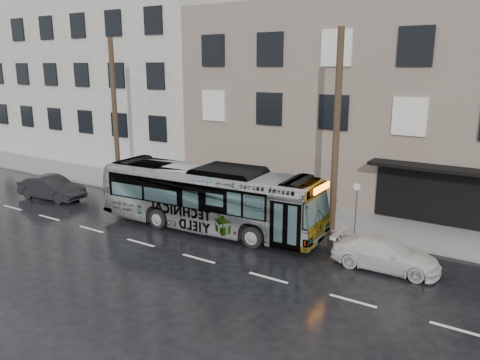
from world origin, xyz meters
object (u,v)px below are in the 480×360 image
object	(u,v)px
sign_post	(356,208)
bus	(209,198)
utility_pole_rear	(115,115)
white_sedan	(385,254)
utility_pole_front	(336,133)
dark_sedan	(51,188)

from	to	relation	value
sign_post	bus	distance (m)	6.74
utility_pole_rear	white_sedan	distance (m)	17.90
utility_pole_front	white_sedan	bearing A→B (deg)	-39.67
sign_post	dark_sedan	world-z (taller)	sign_post
utility_pole_front	bus	distance (m)	6.53
bus	white_sedan	bearing A→B (deg)	-93.53
bus	white_sedan	xyz separation A→B (m)	(8.30, 0.02, -0.95)
bus	sign_post	bearing A→B (deg)	-70.10
utility_pole_rear	sign_post	distance (m)	15.46
sign_post	white_sedan	bearing A→B (deg)	-51.53
white_sedan	dark_sedan	distance (m)	19.02
white_sedan	dark_sedan	world-z (taller)	dark_sedan
bus	dark_sedan	bearing A→B (deg)	90.84
sign_post	dark_sedan	bearing A→B (deg)	-168.19
utility_pole_rear	bus	distance (m)	9.83
utility_pole_rear	bus	size ratio (longest dim) A/B	0.82
dark_sedan	sign_post	bearing A→B (deg)	-85.24
utility_pole_front	bus	size ratio (longest dim) A/B	0.82
sign_post	bus	xyz separation A→B (m)	(-6.17, -2.69, 0.19)
utility_pole_rear	sign_post	world-z (taller)	utility_pole_rear
white_sedan	bus	bearing A→B (deg)	87.46
utility_pole_rear	white_sedan	xyz separation A→B (m)	(17.22, -2.67, -4.07)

